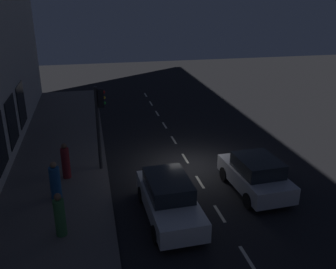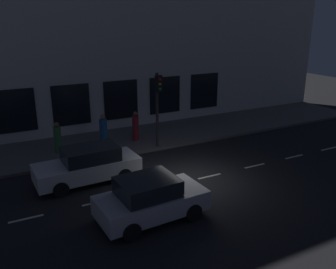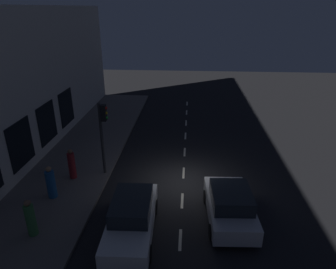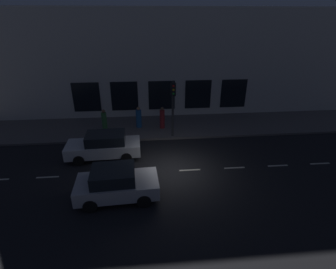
# 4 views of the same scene
# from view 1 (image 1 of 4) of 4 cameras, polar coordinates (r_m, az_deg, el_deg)

# --- Properties ---
(ground_plane) EXTENTS (60.00, 60.00, 0.00)m
(ground_plane) POSITION_cam_1_polar(r_m,az_deg,el_deg) (18.03, 3.51, -5.04)
(ground_plane) COLOR black
(sidewalk) EXTENTS (4.50, 32.00, 0.15)m
(sidewalk) POSITION_cam_1_polar(r_m,az_deg,el_deg) (17.51, -16.73, -6.53)
(sidewalk) COLOR #5B5654
(sidewalk) RESTS_ON ground
(lane_centre_line) EXTENTS (0.12, 27.20, 0.01)m
(lane_centre_line) POSITION_cam_1_polar(r_m,az_deg,el_deg) (18.90, 2.69, -3.73)
(lane_centre_line) COLOR beige
(lane_centre_line) RESTS_ON ground
(traffic_light) EXTENTS (0.50, 0.32, 3.97)m
(traffic_light) POSITION_cam_1_polar(r_m,az_deg,el_deg) (16.84, -10.62, 2.99)
(traffic_light) COLOR #2D2D30
(traffic_light) RESTS_ON sidewalk
(parked_car_0) EXTENTS (1.93, 4.46, 1.58)m
(parked_car_0) POSITION_cam_1_polar(r_m,az_deg,el_deg) (13.86, 0.13, -9.90)
(parked_car_0) COLOR silver
(parked_car_0) RESTS_ON ground
(parked_car_1) EXTENTS (2.07, 3.91, 1.58)m
(parked_car_1) POSITION_cam_1_polar(r_m,az_deg,el_deg) (15.97, 13.46, -6.09)
(parked_car_1) COLOR #B7B7BC
(parked_car_1) RESTS_ON ground
(pedestrian_0) EXTENTS (0.58, 0.58, 1.63)m
(pedestrian_0) POSITION_cam_1_polar(r_m,az_deg,el_deg) (15.43, -17.17, -7.08)
(pedestrian_0) COLOR #1E5189
(pedestrian_0) RESTS_ON sidewalk
(pedestrian_1) EXTENTS (0.49, 0.49, 1.61)m
(pedestrian_1) POSITION_cam_1_polar(r_m,az_deg,el_deg) (13.20, -16.51, -12.09)
(pedestrian_1) COLOR #336B38
(pedestrian_1) RESTS_ON sidewalk
(pedestrian_2) EXTENTS (0.47, 0.47, 1.66)m
(pedestrian_2) POSITION_cam_1_polar(r_m,az_deg,el_deg) (16.98, -15.66, -4.14)
(pedestrian_2) COLOR maroon
(pedestrian_2) RESTS_ON sidewalk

